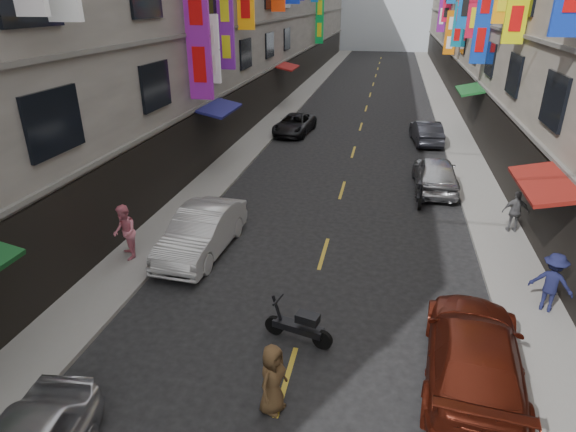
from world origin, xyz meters
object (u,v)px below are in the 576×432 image
at_px(scooter_crossing, 299,326).
at_px(car_right_far, 426,132).
at_px(car_left_far, 294,124).
at_px(car_right_mid, 435,173).
at_px(car_left_mid, 202,232).
at_px(car_right_near, 474,353).
at_px(pedestrian_crossing, 273,379).
at_px(pedestrian_rfar, 515,212).
at_px(pedestrian_lfar, 125,232).
at_px(pedestrian_rnear, 552,282).
at_px(scooter_far_right, 421,194).

relative_size(scooter_crossing, car_right_far, 0.44).
relative_size(car_left_far, car_right_mid, 0.97).
height_order(car_left_mid, car_right_far, car_left_mid).
bearing_deg(car_right_near, scooter_crossing, -1.98).
bearing_deg(car_right_far, pedestrian_crossing, 72.60).
height_order(scooter_crossing, pedestrian_rfar, pedestrian_rfar).
distance_m(pedestrian_lfar, pedestrian_rnear, 12.49).
xyz_separation_m(scooter_crossing, car_right_far, (3.97, 19.35, 0.22)).
xyz_separation_m(pedestrian_lfar, pedestrian_rfar, (12.61, 4.63, -0.14)).
distance_m(car_left_far, pedestrian_crossing, 22.49).
bearing_deg(car_right_near, car_left_mid, -23.42).
bearing_deg(scooter_crossing, pedestrian_lfar, 79.38).
relative_size(pedestrian_lfar, pedestrian_rfar, 1.18).
bearing_deg(scooter_far_right, pedestrian_lfar, 41.97).
bearing_deg(car_left_far, pedestrian_lfar, -91.89).
bearing_deg(pedestrian_rnear, pedestrian_rfar, -67.38).
distance_m(scooter_far_right, car_left_mid, 9.39).
relative_size(scooter_crossing, car_right_mid, 0.40).
relative_size(car_left_mid, car_right_mid, 1.04).
xyz_separation_m(car_left_mid, car_right_far, (8.00, 15.44, -0.09)).
bearing_deg(car_right_far, car_left_far, -10.60).
height_order(car_right_mid, pedestrian_crossing, pedestrian_crossing).
bearing_deg(car_left_far, scooter_crossing, -73.27).
bearing_deg(car_left_mid, car_right_near, -26.14).
relative_size(car_right_mid, pedestrian_rfar, 2.88).
xyz_separation_m(scooter_crossing, scooter_far_right, (3.33, 9.73, 0.00)).
relative_size(scooter_far_right, pedestrian_crossing, 1.14).
bearing_deg(pedestrian_rnear, car_right_mid, -51.48).
relative_size(car_right_near, pedestrian_lfar, 2.78).
height_order(pedestrian_rnear, pedestrian_crossing, pedestrian_rnear).
relative_size(car_right_near, pedestrian_rnear, 2.99).
bearing_deg(car_right_mid, pedestrian_lfar, 39.19).
xyz_separation_m(pedestrian_rfar, pedestrian_crossing, (-6.56, -9.71, -0.09)).
relative_size(car_right_mid, pedestrian_lfar, 2.43).
xyz_separation_m(car_left_mid, pedestrian_rnear, (10.34, -1.37, 0.21)).
distance_m(car_left_far, pedestrian_lfar, 17.20).
relative_size(car_left_mid, car_right_near, 0.91).
distance_m(pedestrian_lfar, pedestrian_rfar, 13.43).
xyz_separation_m(car_right_mid, pedestrian_rnear, (2.34, -9.04, 0.21)).
distance_m(scooter_far_right, car_right_near, 10.28).
height_order(car_right_near, car_right_far, car_right_near).
relative_size(car_left_far, pedestrian_rfar, 2.79).
distance_m(car_left_far, car_right_near, 21.94).
distance_m(car_right_mid, pedestrian_rnear, 9.34).
bearing_deg(car_left_mid, scooter_crossing, -41.28).
bearing_deg(pedestrian_rnear, pedestrian_lfar, 22.62).
distance_m(car_left_mid, pedestrian_rnear, 10.43).
bearing_deg(car_left_far, car_right_mid, -40.87).
height_order(car_left_far, car_right_mid, car_right_mid).
bearing_deg(pedestrian_rfar, car_right_near, 70.63).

